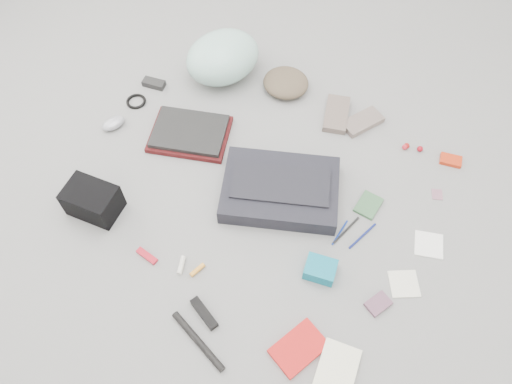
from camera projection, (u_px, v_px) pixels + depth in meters
The scene contains 33 objects.
ground_plane at pixel (256, 199), 2.05m from camera, with size 4.00×4.00×0.00m, color gray.
messenger_bag at pixel (280, 190), 2.02m from camera, with size 0.46×0.33×0.08m, color black.
bag_flap at pixel (281, 184), 1.99m from camera, with size 0.39×0.18×0.01m, color black.
laptop_sleeve at pixel (190, 134), 2.21m from camera, with size 0.34×0.25×0.02m, color #4A1012.
laptop at pixel (189, 131), 2.19m from camera, with size 0.31×0.23×0.02m, color black.
bike_helmet at pixel (223, 57), 2.33m from camera, with size 0.29×0.36×0.22m, color #AFE6D7.
beanie at pixel (286, 83), 2.34m from camera, with size 0.22×0.21×0.08m, color brown.
mitten_left at pixel (336, 114), 2.27m from camera, with size 0.10×0.21×0.03m, color #74635A.
mitten_right at pixel (362, 122), 2.25m from camera, with size 0.09×0.18×0.03m, color slate.
power_brick at pixel (154, 83), 2.37m from camera, with size 0.11×0.05×0.03m, color black.
cable_coil at pixel (136, 101), 2.32m from camera, with size 0.09×0.09×0.01m, color black.
mouse at pixel (113, 123), 2.23m from camera, with size 0.07×0.11×0.04m, color #9698A2.
camera_bag at pixel (93, 200), 1.96m from camera, with size 0.20×0.14×0.13m, color black.
multitool at pixel (147, 256), 1.90m from camera, with size 0.09×0.03×0.01m, color #B21423.
toiletry_tube_white at pixel (181, 265), 1.88m from camera, with size 0.02×0.02×0.07m, color silver.
toiletry_tube_orange at pixel (197, 270), 1.87m from camera, with size 0.02×0.02×0.06m, color orange.
u_lock at pixel (204, 313), 1.77m from camera, with size 0.13×0.03×0.03m, color black.
bike_pump at pixel (198, 341), 1.72m from camera, with size 0.02×0.02×0.26m, color black.
book_red at pixel (299, 348), 1.71m from camera, with size 0.12×0.18×0.02m, color red.
book_white at pixel (336, 371), 1.67m from camera, with size 0.13×0.19×0.02m, color white.
notepad at pixel (368, 205), 2.02m from camera, with size 0.08×0.11×0.01m, color #38603D.
pen_blue at pixel (340, 233), 1.96m from camera, with size 0.01×0.01×0.13m, color navy.
pen_black at pixel (346, 230), 1.96m from camera, with size 0.01×0.01×0.16m, color black.
pen_navy at pixel (362, 236), 1.95m from camera, with size 0.01×0.01×0.16m, color navy.
accordion_wallet at pixel (320, 269), 1.85m from camera, with size 0.11×0.09×0.06m, color #0A7A98.
card_deck at pixel (378, 304), 1.80m from camera, with size 0.06×0.09×0.02m, color #764B62.
napkin_top at pixel (429, 245), 1.93m from camera, with size 0.11×0.11×0.01m, color white.
napkin_bottom at pixel (404, 284), 1.84m from camera, with size 0.11×0.11×0.01m, color white.
lollipop_a at pixel (405, 147), 2.17m from camera, with size 0.02×0.02×0.02m, color red.
lollipop_b at pixel (407, 146), 2.17m from camera, with size 0.03×0.03×0.03m, color maroon.
lollipop_c at pixel (420, 149), 2.17m from camera, with size 0.03×0.03×0.03m, color maroon.
altoids_tin at pixel (451, 160), 2.14m from camera, with size 0.09×0.06×0.02m, color red.
stamp_sheet at pixel (437, 194), 2.05m from camera, with size 0.04×0.05×0.00m, color #A2677D.
Camera 1 is at (0.54, -0.92, 1.74)m, focal length 35.00 mm.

